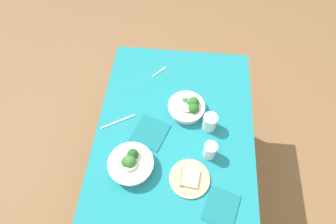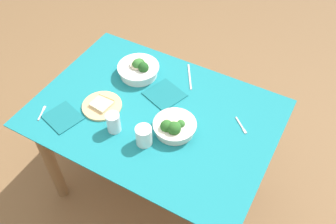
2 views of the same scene
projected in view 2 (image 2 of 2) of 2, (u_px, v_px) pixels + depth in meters
name	position (u px, v px, depth m)	size (l,w,h in m)	color
ground_plane	(158.00, 186.00, 2.44)	(6.00, 6.00, 0.00)	brown
dining_table	(155.00, 128.00, 1.98)	(1.24, 0.88, 0.74)	#197A84
broccoli_bowl_far	(174.00, 127.00, 1.77)	(0.21, 0.21, 0.10)	silver
broccoli_bowl_near	(139.00, 69.00, 2.05)	(0.23, 0.23, 0.11)	white
bread_side_plate	(102.00, 105.00, 1.91)	(0.21, 0.21, 0.03)	#D6B27A
water_glass_center	(144.00, 136.00, 1.72)	(0.08, 0.08, 0.10)	silver
water_glass_side	(113.00, 122.00, 1.77)	(0.07, 0.07, 0.10)	silver
fork_by_far_bowl	(42.00, 112.00, 1.88)	(0.05, 0.10, 0.00)	#B7B7BC
fork_by_near_bowl	(241.00, 126.00, 1.82)	(0.09, 0.08, 0.00)	#B7B7BC
table_knife_left	(190.00, 77.00, 2.06)	(0.21, 0.01, 0.00)	#B7B7BC
napkin_folded_upper	(63.00, 117.00, 1.86)	(0.17, 0.15, 0.01)	#156870
napkin_folded_lower	(165.00, 94.00, 1.97)	(0.18, 0.17, 0.01)	#156870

